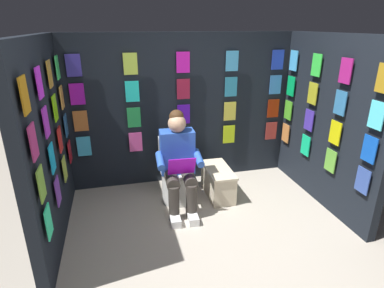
{
  "coord_description": "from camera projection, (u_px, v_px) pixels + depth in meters",
  "views": [
    {
      "loc": [
        0.87,
        2.15,
        2.1
      ],
      "look_at": [
        0.08,
        -1.03,
        0.85
      ],
      "focal_mm": 29.53,
      "sensor_mm": 36.0,
      "label": 1
    }
  ],
  "objects": [
    {
      "name": "ground_plane",
      "position": [
        228.0,
        268.0,
        2.9
      ],
      "size": [
        30.0,
        30.0,
        0.0
      ],
      "primitive_type": "plane",
      "color": "#B2A899"
    },
    {
      "name": "display_wall_back",
      "position": [
        182.0,
        110.0,
        4.28
      ],
      "size": [
        3.11,
        0.14,
        2.01
      ],
      "color": "black",
      "rests_on": "ground"
    },
    {
      "name": "display_wall_left",
      "position": [
        328.0,
        122.0,
        3.74
      ],
      "size": [
        0.14,
        1.88,
        2.01
      ],
      "color": "black",
      "rests_on": "ground"
    },
    {
      "name": "display_wall_right",
      "position": [
        47.0,
        145.0,
        3.04
      ],
      "size": [
        0.14,
        1.88,
        2.01
      ],
      "color": "black",
      "rests_on": "ground"
    },
    {
      "name": "toilet",
      "position": [
        176.0,
        174.0,
        3.97
      ],
      "size": [
        0.41,
        0.56,
        0.77
      ],
      "rotation": [
        0.0,
        0.0,
        -0.05
      ],
      "color": "white",
      "rests_on": "ground"
    },
    {
      "name": "person_reading",
      "position": [
        179.0,
        162.0,
        3.67
      ],
      "size": [
        0.54,
        0.7,
        1.19
      ],
      "rotation": [
        0.0,
        0.0,
        -0.05
      ],
      "color": "blue",
      "rests_on": "ground"
    },
    {
      "name": "comic_longbox_near",
      "position": [
        218.0,
        182.0,
        4.08
      ],
      "size": [
        0.31,
        0.65,
        0.38
      ],
      "rotation": [
        0.0,
        0.0,
        -0.01
      ],
      "color": "beige",
      "rests_on": "ground"
    }
  ]
}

